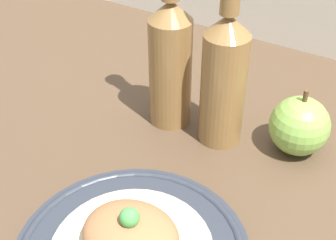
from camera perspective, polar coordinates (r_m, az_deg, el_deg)
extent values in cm
cube|color=brown|center=(59.81, -1.49, -13.62)|extent=(180.00, 110.00, 4.00)
ellipsoid|color=#9E6B42|center=(51.82, -4.58, -13.80)|extent=(10.97, 9.32, 4.26)
sphere|color=#4CA34C|center=(49.72, -4.73, -11.76)|extent=(2.17, 2.17, 2.17)
cylinder|color=olive|center=(69.46, 0.28, 5.77)|extent=(6.41, 6.41, 16.81)
cone|color=olive|center=(64.99, 0.30, 13.26)|extent=(6.41, 6.41, 2.88)
cylinder|color=olive|center=(66.01, 6.71, 3.70)|extent=(6.41, 6.41, 16.81)
cone|color=olive|center=(61.29, 7.36, 11.46)|extent=(6.41, 6.41, 2.88)
sphere|color=#84B74C|center=(68.07, 15.72, -0.69)|extent=(8.52, 8.52, 8.52)
cylinder|color=brown|center=(65.33, 16.41, 2.76)|extent=(0.68, 0.68, 1.92)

